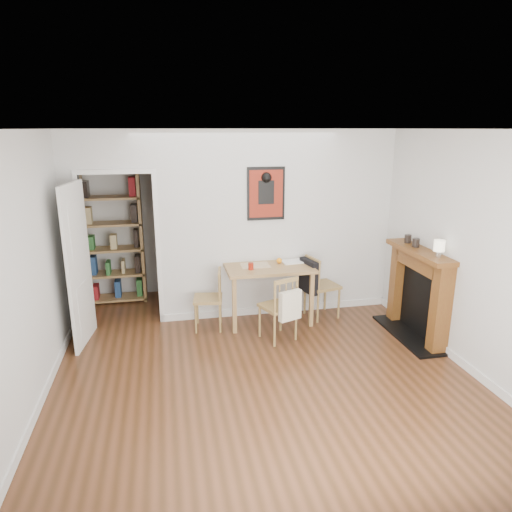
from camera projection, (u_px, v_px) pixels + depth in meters
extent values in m
plane|color=#56301C|center=(257.00, 360.00, 5.31)|extent=(5.20, 5.20, 0.00)
plane|color=#BCBCBA|center=(225.00, 211.00, 7.41)|extent=(4.50, 0.00, 4.50)
plane|color=#BCBCBA|center=(353.00, 375.00, 2.51)|extent=(4.50, 0.00, 4.50)
plane|color=#BCBCBA|center=(35.00, 265.00, 4.52)|extent=(0.00, 5.20, 5.20)
plane|color=#BCBCBA|center=(443.00, 243.00, 5.40)|extent=(0.00, 5.20, 5.20)
plane|color=white|center=(257.00, 129.00, 4.61)|extent=(5.20, 5.20, 0.00)
cube|color=#BCBCBA|center=(277.00, 225.00, 6.39)|extent=(3.35, 0.10, 2.60)
cube|color=#BCBCBA|center=(74.00, 233.00, 5.87)|extent=(0.25, 0.10, 2.60)
cube|color=#BCBCBA|center=(113.00, 151.00, 5.70)|extent=(0.90, 0.10, 0.55)
cube|color=silver|center=(84.00, 254.00, 5.96)|extent=(0.06, 0.14, 2.05)
cube|color=silver|center=(158.00, 250.00, 6.15)|extent=(0.06, 0.14, 2.05)
cube|color=silver|center=(277.00, 309.00, 6.67)|extent=(3.35, 0.02, 0.10)
cube|color=silver|center=(38.00, 409.00, 4.30)|extent=(0.02, 4.00, 0.10)
cube|color=silver|center=(461.00, 362.00, 5.17)|extent=(0.02, 4.00, 0.10)
cube|color=silver|center=(79.00, 266.00, 5.53)|extent=(0.15, 0.80, 2.00)
cube|color=black|center=(266.00, 194.00, 6.17)|extent=(0.52, 0.02, 0.72)
cube|color=maroon|center=(266.00, 194.00, 6.16)|extent=(0.46, 0.00, 0.64)
cube|color=olive|center=(268.00, 267.00, 6.21)|extent=(1.18, 0.75, 0.04)
cube|color=olive|center=(234.00, 306.00, 5.93)|extent=(0.05, 0.05, 0.76)
cube|color=olive|center=(311.00, 300.00, 6.13)|extent=(0.05, 0.05, 0.76)
cube|color=olive|center=(228.00, 290.00, 6.51)|extent=(0.05, 0.05, 0.76)
cube|color=olive|center=(298.00, 285.00, 6.72)|extent=(0.05, 0.05, 0.76)
cube|color=black|center=(308.00, 276.00, 6.30)|extent=(0.18, 0.38, 0.47)
cube|color=beige|center=(289.00, 305.00, 5.54)|extent=(0.31, 0.20, 0.37)
cube|color=olive|center=(85.00, 237.00, 6.81)|extent=(0.04, 0.35, 2.08)
cube|color=olive|center=(142.00, 235.00, 6.97)|extent=(0.04, 0.35, 2.08)
cube|color=olive|center=(119.00, 297.00, 7.16)|extent=(0.87, 0.35, 0.03)
cube|color=olive|center=(115.00, 249.00, 6.94)|extent=(0.87, 0.35, 0.03)
cube|color=olive|center=(108.00, 169.00, 6.62)|extent=(0.87, 0.35, 0.03)
cube|color=maroon|center=(113.00, 236.00, 6.89)|extent=(0.76, 0.28, 0.28)
cube|color=brown|center=(440.00, 310.00, 5.35)|extent=(0.20, 0.16, 1.10)
cube|color=brown|center=(399.00, 283.00, 6.28)|extent=(0.20, 0.16, 1.10)
cube|color=brown|center=(420.00, 252.00, 5.65)|extent=(0.30, 1.21, 0.06)
cube|color=brown|center=(421.00, 262.00, 5.69)|extent=(0.20, 0.85, 0.20)
cube|color=black|center=(421.00, 302.00, 5.85)|extent=(0.08, 0.81, 0.88)
cube|color=black|center=(410.00, 334.00, 5.95)|extent=(0.45, 1.25, 0.03)
cylinder|color=maroon|center=(251.00, 266.00, 6.02)|extent=(0.07, 0.07, 0.09)
sphere|color=orange|center=(279.00, 261.00, 6.30)|extent=(0.08, 0.08, 0.08)
cube|color=beige|center=(255.00, 265.00, 6.21)|extent=(0.39, 0.29, 0.00)
cube|color=white|center=(293.00, 262.00, 6.37)|extent=(0.33, 0.26, 0.02)
cylinder|color=silver|center=(438.00, 254.00, 5.29)|extent=(0.06, 0.06, 0.07)
cylinder|color=white|center=(439.00, 246.00, 5.26)|extent=(0.13, 0.13, 0.13)
cylinder|color=black|center=(416.00, 243.00, 5.74)|extent=(0.09, 0.09, 0.11)
cylinder|color=black|center=(408.00, 239.00, 5.95)|extent=(0.09, 0.09, 0.11)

